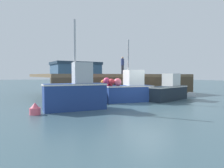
# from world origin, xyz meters

# --- Properties ---
(ground) EXTENTS (120.00, 160.00, 0.10)m
(ground) POSITION_xyz_m (0.00, 0.00, -0.05)
(ground) COLOR #38515B
(pier) EXTENTS (13.72, 8.83, 1.96)m
(pier) POSITION_xyz_m (1.71, 7.22, 1.66)
(pier) COLOR brown
(pier) RESTS_ON ground
(fishing_boat_near_left) EXTENTS (3.42, 1.44, 4.83)m
(fishing_boat_near_left) POSITION_xyz_m (-4.51, 0.68, 0.94)
(fishing_boat_near_left) COLOR navy
(fishing_boat_near_left) RESTS_ON ground
(fishing_boat_near_right) EXTENTS (3.68, 2.11, 4.35)m
(fishing_boat_near_right) POSITION_xyz_m (-0.16, 2.07, 0.87)
(fishing_boat_near_right) COLOR navy
(fishing_boat_near_right) RESTS_ON ground
(fishing_boat_mid) EXTENTS (4.08, 2.13, 1.99)m
(fishing_boat_mid) POSITION_xyz_m (2.97, 1.30, 0.72)
(fishing_boat_mid) COLOR #19232D
(fishing_boat_mid) RESTS_ON ground
(rowboat) EXTENTS (1.64, 1.20, 0.41)m
(rowboat) POSITION_xyz_m (6.12, 2.34, 0.18)
(rowboat) COLOR silver
(rowboat) RESTS_ON ground
(dockworker) EXTENTS (0.34, 0.34, 1.82)m
(dockworker) POSITION_xyz_m (3.30, 8.08, 2.88)
(dockworker) COLOR #2D3342
(dockworker) RESTS_ON pier
(warehouse) EXTENTS (9.00, 6.22, 4.40)m
(warehouse) POSITION_xyz_m (5.88, 28.95, 2.22)
(warehouse) COLOR #385675
(warehouse) RESTS_ON ground
(mooring_buoy_foreground) EXTENTS (0.50, 0.50, 0.58)m
(mooring_buoy_foreground) POSITION_xyz_m (-6.67, 0.37, 0.26)
(mooring_buoy_foreground) COLOR #EA5B70
(mooring_buoy_foreground) RESTS_ON ground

